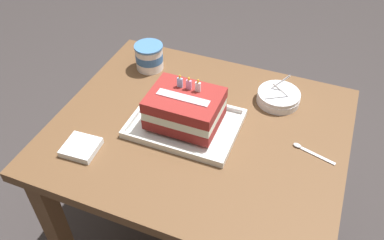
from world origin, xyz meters
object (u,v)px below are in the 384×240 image
Objects in this scene: foil_tray at (185,124)px; serving_spoon_near_tray at (307,150)px; birthday_cake at (185,108)px; bowl_stack at (278,97)px; napkin_pile at (81,147)px; ice_cream_tub at (149,57)px.

foil_tray is 0.39m from serving_spoon_near_tray.
birthday_cake is at bearing -174.74° from serving_spoon_near_tray.
bowl_stack is at bearing 42.82° from birthday_cake.
napkin_pile is at bearing -139.67° from foil_tray.
bowl_stack is at bearing 41.60° from napkin_pile.
birthday_cake is at bearing -45.17° from ice_cream_tub.
napkin_pile is at bearing -139.66° from birthday_cake.
serving_spoon_near_tray is (0.64, -0.22, -0.05)m from ice_cream_tub.
birthday_cake is 0.35m from bowl_stack.
foil_tray is 0.35m from bowl_stack.
bowl_stack is at bearing 42.83° from foil_tray.
foil_tray is 2.32× the size of bowl_stack.
serving_spoon_near_tray is at bearing -55.85° from bowl_stack.
bowl_stack is (0.25, 0.23, 0.01)m from foil_tray.
ice_cream_tub is 0.47m from napkin_pile.
serving_spoon_near_tray is 0.69m from napkin_pile.
foil_tray is 0.33m from napkin_pile.
bowl_stack is 1.38× the size of ice_cream_tub.
foil_tray is at bearing -137.17° from bowl_stack.
bowl_stack reaches higher than serving_spoon_near_tray.
birthday_cake is at bearing 40.34° from napkin_pile.
ice_cream_tub is at bearing 177.86° from bowl_stack.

